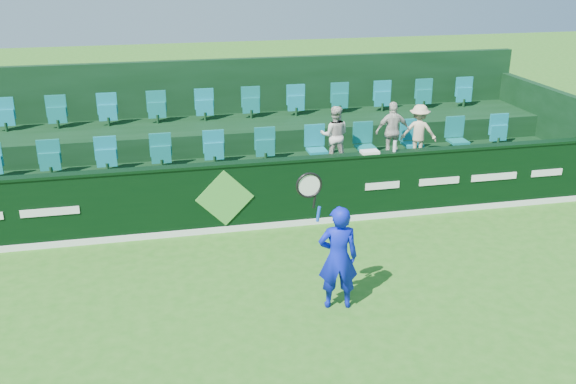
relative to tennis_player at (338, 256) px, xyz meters
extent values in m
plane|color=#286B19|center=(-1.29, -0.88, -0.83)|extent=(60.00, 60.00, 0.00)
cube|color=black|center=(-1.29, 3.12, -0.18)|extent=(16.00, 0.20, 1.30)
cube|color=black|center=(-1.29, 3.12, 0.50)|extent=(16.00, 0.24, 0.05)
cube|color=white|center=(-1.29, 3.01, -0.77)|extent=(16.00, 0.02, 0.12)
cube|color=green|center=(-1.29, 3.01, -0.13)|extent=(1.10, 0.02, 1.10)
cube|color=white|center=(-4.39, 3.01, -0.13)|extent=(1.00, 0.01, 0.14)
cube|color=white|center=(1.81, 3.01, -0.13)|extent=(0.70, 0.01, 0.14)
cube|color=white|center=(3.01, 3.01, -0.13)|extent=(0.85, 0.01, 0.14)
cube|color=white|center=(4.21, 3.01, -0.13)|extent=(1.00, 0.01, 0.14)
cube|color=white|center=(5.41, 3.01, -0.13)|extent=(0.70, 0.01, 0.14)
cube|color=black|center=(-1.29, 4.22, -0.43)|extent=(16.00, 2.00, 0.80)
cube|color=black|center=(-1.29, 6.12, -0.18)|extent=(16.00, 1.80, 1.30)
cube|color=black|center=(-1.29, 7.12, 0.47)|extent=(16.00, 0.20, 2.60)
cube|color=black|center=(6.61, 5.12, 0.17)|extent=(0.20, 4.00, 2.00)
cube|color=#127D8E|center=(-1.29, 4.62, 0.27)|extent=(13.50, 0.50, 0.60)
cube|color=#127D8E|center=(-1.29, 6.42, 0.77)|extent=(13.50, 0.50, 0.60)
imported|color=#0B18C2|center=(0.01, 0.00, -0.02)|extent=(0.64, 0.48, 1.62)
cylinder|color=#143FBF|center=(-0.33, -0.10, 0.75)|extent=(0.07, 0.04, 0.22)
cylinder|color=black|center=(-0.39, -0.10, 0.95)|extent=(0.06, 0.03, 0.20)
torus|color=black|center=(-0.47, -0.10, 1.19)|extent=(0.42, 0.04, 0.42)
cylinder|color=silver|center=(-0.47, -0.10, 1.19)|extent=(0.35, 0.01, 0.35)
imported|color=beige|center=(1.17, 4.24, 0.59)|extent=(0.71, 0.62, 1.24)
imported|color=beige|center=(2.45, 4.24, 0.60)|extent=(0.75, 0.33, 1.26)
imported|color=beige|center=(3.05, 4.24, 0.56)|extent=(0.87, 0.70, 1.17)
cube|color=white|center=(1.56, 3.12, 0.55)|extent=(0.34, 0.22, 0.05)
cylinder|color=silver|center=(2.06, 3.12, 0.63)|extent=(0.07, 0.07, 0.21)
camera|label=1|loc=(-2.52, -8.08, 4.24)|focal=40.00mm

